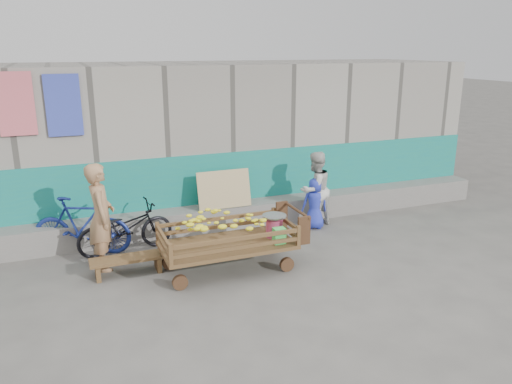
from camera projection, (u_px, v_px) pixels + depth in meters
name	position (u px, v px, depth m)	size (l,w,h in m)	color
ground	(253.00, 283.00, 7.28)	(80.00, 80.00, 0.00)	#52504C
building_wall	(183.00, 138.00, 10.49)	(12.00, 3.50, 3.00)	gray
banana_cart	(225.00, 232.00, 7.50)	(2.18, 1.00, 0.93)	brown
bench	(128.00, 262.00, 7.50)	(1.11, 0.33, 0.28)	brown
vendor_man	(101.00, 217.00, 7.56)	(0.61, 0.40, 1.67)	#A37852
woman	(315.00, 189.00, 9.43)	(0.70, 0.55, 1.44)	beige
child	(315.00, 204.00, 9.35)	(0.48, 0.31, 0.97)	#2635B8
bicycle_dark	(125.00, 228.00, 8.27)	(0.56, 1.60, 0.84)	black
bicycle_blue	(82.00, 226.00, 8.19)	(0.46, 1.63, 0.98)	navy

